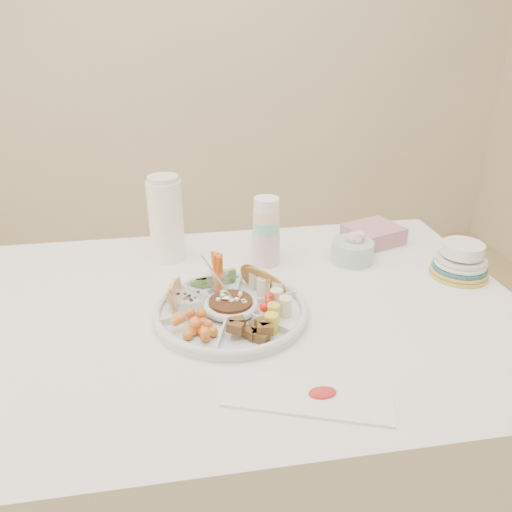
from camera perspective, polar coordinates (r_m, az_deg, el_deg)
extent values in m
plane|color=tan|center=(1.81, -2.19, -26.95)|extent=(4.00, 4.00, 0.00)
cube|color=beige|center=(3.09, -7.93, 23.89)|extent=(4.00, 0.02, 2.70)
cube|color=white|center=(1.52, -2.44, -18.25)|extent=(1.52, 1.02, 0.76)
cylinder|color=silver|center=(1.25, -2.88, -5.96)|extent=(0.45, 0.45, 0.04)
cylinder|color=#4B2B15|center=(1.24, -2.89, -5.67)|extent=(0.13, 0.13, 0.04)
cylinder|color=silver|center=(1.47, 1.18, 3.22)|extent=(0.10, 0.10, 0.23)
cylinder|color=white|center=(1.52, -10.25, 4.32)|extent=(0.12, 0.12, 0.27)
cylinder|color=#9ACBB0|center=(1.54, 10.97, 1.07)|extent=(0.15, 0.15, 0.10)
cube|color=#BF7C8A|center=(1.69, 13.26, 2.45)|extent=(0.20, 0.19, 0.06)
cylinder|color=#D3CE52|center=(1.54, 22.38, -0.33)|extent=(0.20, 0.20, 0.10)
cube|color=white|center=(1.02, 5.91, -15.70)|extent=(0.35, 0.21, 0.01)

